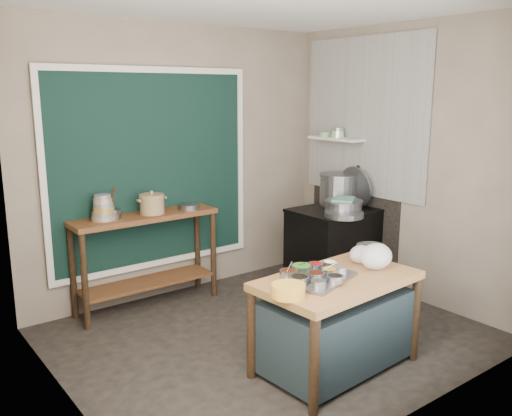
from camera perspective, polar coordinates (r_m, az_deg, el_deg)
floor at (r=4.94m, az=1.47°, el=-13.39°), size 3.50×3.00×0.02m
back_wall at (r=5.76m, az=-7.92°, el=4.86°), size 3.50×0.02×2.80m
left_wall at (r=3.70m, az=-20.21°, el=0.11°), size 0.02×3.00×2.80m
right_wall at (r=5.78m, az=15.35°, el=4.56°), size 0.02×3.00×2.80m
ceiling at (r=4.51m, az=1.68°, el=20.93°), size 3.50×3.00×0.02m
curtain_panel at (r=5.57m, az=-10.84°, el=3.99°), size 2.10×0.02×1.90m
curtain_frame at (r=5.56m, az=-10.80°, el=3.98°), size 2.22×0.03×2.02m
tile_panel at (r=6.07m, az=11.29°, el=9.38°), size 0.02×1.70×1.70m
soot_patch at (r=6.29m, az=10.20°, el=-1.07°), size 0.01×1.30×1.30m
wall_shelf at (r=6.21m, az=8.46°, el=7.23°), size 0.22×0.70×0.03m
prep_table at (r=4.31m, az=8.42°, el=-11.89°), size 1.29×0.80×0.75m
back_counter at (r=5.51m, az=-11.45°, el=-5.47°), size 1.45×0.40×0.95m
stove_block at (r=6.02m, az=8.28°, el=-4.32°), size 0.90×0.68×0.85m
stove_top at (r=5.91m, az=8.41°, el=-0.23°), size 0.92×0.69×0.03m
condiment_tray at (r=4.09m, az=6.39°, el=-7.34°), size 0.67×0.56×0.03m
condiment_bowls at (r=4.07m, az=6.09°, el=-6.83°), size 0.55×0.44×0.06m
yellow_basin at (r=3.74m, az=3.41°, el=-8.66°), size 0.28×0.28×0.09m
saucepan at (r=4.58m, az=11.98°, el=-4.65°), size 0.32×0.32×0.14m
plastic_bag_a at (r=4.38m, az=12.52°, el=-4.99°), size 0.33×0.30×0.20m
plastic_bag_b at (r=4.51m, az=10.98°, el=-4.80°), size 0.23×0.21×0.15m
bowl_stack at (r=5.21m, az=-15.79°, el=-0.09°), size 0.22×0.22×0.25m
utensil_cup at (r=5.26m, az=-14.79°, el=-0.60°), size 0.16×0.16×0.09m
ceramic_crock at (r=5.39m, az=-10.90°, el=0.32°), size 0.26×0.26×0.17m
wide_bowl at (r=5.54m, az=-7.06°, el=0.14°), size 0.26×0.26×0.05m
stock_pot at (r=6.08m, az=8.70°, el=1.94°), size 0.46×0.46×0.35m
pot_lid at (r=6.02m, az=10.49°, el=2.24°), size 0.16×0.47×0.45m
steamer at (r=5.72m, az=9.19°, el=0.17°), size 0.52×0.52×0.13m
green_cloth at (r=5.71m, az=9.21°, el=0.93°), size 0.34×0.33×0.02m
shallow_pan at (r=5.54m, az=9.26°, el=-0.67°), size 0.49×0.49×0.05m
shelf_bowl_stack at (r=6.19m, az=8.62°, el=7.84°), size 0.14×0.14×0.11m
shelf_bowl_green at (r=6.33m, az=7.31°, el=7.72°), size 0.18×0.18×0.05m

